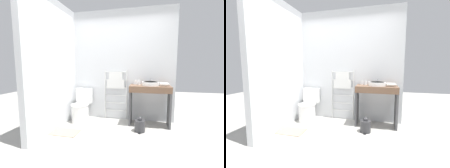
{
  "view_description": "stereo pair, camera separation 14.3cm",
  "coord_description": "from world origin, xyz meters",
  "views": [
    {
      "loc": [
        0.62,
        -2.22,
        1.31
      ],
      "look_at": [
        -0.07,
        0.87,
        0.94
      ],
      "focal_mm": 24.0,
      "sensor_mm": 36.0,
      "label": 1
    },
    {
      "loc": [
        0.76,
        -2.18,
        1.31
      ],
      "look_at": [
        -0.07,
        0.87,
        0.94
      ],
      "focal_mm": 24.0,
      "sensor_mm": 36.0,
      "label": 2
    }
  ],
  "objects": [
    {
      "name": "toilet",
      "position": [
        -0.88,
        1.06,
        0.31
      ],
      "size": [
        0.41,
        0.56,
        0.78
      ],
      "color": "white",
      "rests_on": "ground_plane"
    },
    {
      "name": "wall_back",
      "position": [
        0.0,
        1.45,
        1.33
      ],
      "size": [
        2.58,
        0.12,
        2.65
      ],
      "primitive_type": "cube",
      "color": "silver",
      "rests_on": "ground_plane"
    },
    {
      "name": "faucet",
      "position": [
        0.73,
        1.32,
        0.98
      ],
      "size": [
        0.02,
        0.1,
        0.13
      ],
      "color": "silver",
      "rests_on": "vanity_counter"
    },
    {
      "name": "cup_near_edge",
      "position": [
        0.47,
        1.23,
        0.95
      ],
      "size": [
        0.07,
        0.07,
        0.11
      ],
      "color": "white",
      "rests_on": "vanity_counter"
    },
    {
      "name": "bath_mat",
      "position": [
        -0.93,
        0.36,
        0.01
      ],
      "size": [
        0.56,
        0.36,
        0.01
      ],
      "primitive_type": "cube",
      "color": "gray",
      "rests_on": "ground_plane"
    },
    {
      "name": "trash_bin",
      "position": [
        0.53,
        0.75,
        0.13
      ],
      "size": [
        0.21,
        0.25,
        0.31
      ],
      "color": "#333335",
      "rests_on": "ground_plane"
    },
    {
      "name": "cup_near_wall",
      "position": [
        0.39,
        1.3,
        0.95
      ],
      "size": [
        0.07,
        0.07,
        0.1
      ],
      "color": "white",
      "rests_on": "vanity_counter"
    },
    {
      "name": "hair_dryer",
      "position": [
        1.02,
        1.12,
        0.93
      ],
      "size": [
        0.22,
        0.16,
        0.07
      ],
      "color": "white",
      "rests_on": "vanity_counter"
    },
    {
      "name": "ground_plane",
      "position": [
        0.0,
        0.0,
        0.0
      ],
      "size": [
        12.0,
        12.0,
        0.0
      ],
      "primitive_type": "plane",
      "color": "#B2AFA8"
    },
    {
      "name": "wall_side",
      "position": [
        -1.23,
        0.69,
        1.33
      ],
      "size": [
        0.12,
        2.06,
        2.65
      ],
      "primitive_type": "cube",
      "color": "silver",
      "rests_on": "ground_plane"
    },
    {
      "name": "vanity_counter",
      "position": [
        0.72,
        1.13,
        0.6
      ],
      "size": [
        0.88,
        0.45,
        0.9
      ],
      "color": "brown",
      "rests_on": "ground_plane"
    },
    {
      "name": "sink_basin",
      "position": [
        0.73,
        1.16,
        0.94
      ],
      "size": [
        0.38,
        0.38,
        0.08
      ],
      "color": "white",
      "rests_on": "vanity_counter"
    },
    {
      "name": "towel_radiator",
      "position": [
        -0.09,
        1.34,
        0.87
      ],
      "size": [
        0.56,
        0.06,
        1.23
      ],
      "color": "silver",
      "rests_on": "ground_plane"
    }
  ]
}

